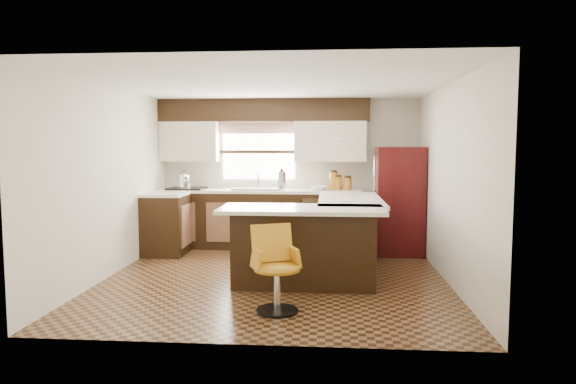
# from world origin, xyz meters

# --- Properties ---
(floor) EXTENTS (4.40, 4.40, 0.00)m
(floor) POSITION_xyz_m (0.00, 0.00, 0.00)
(floor) COLOR #49301A
(floor) RESTS_ON ground
(ceiling) EXTENTS (4.40, 4.40, 0.00)m
(ceiling) POSITION_xyz_m (0.00, 0.00, 2.40)
(ceiling) COLOR silver
(ceiling) RESTS_ON wall_back
(wall_back) EXTENTS (4.40, 0.00, 4.40)m
(wall_back) POSITION_xyz_m (0.00, 2.20, 1.20)
(wall_back) COLOR beige
(wall_back) RESTS_ON floor
(wall_front) EXTENTS (4.40, 0.00, 4.40)m
(wall_front) POSITION_xyz_m (0.00, -2.20, 1.20)
(wall_front) COLOR beige
(wall_front) RESTS_ON floor
(wall_left) EXTENTS (0.00, 4.40, 4.40)m
(wall_left) POSITION_xyz_m (-2.10, 0.00, 1.20)
(wall_left) COLOR beige
(wall_left) RESTS_ON floor
(wall_right) EXTENTS (0.00, 4.40, 4.40)m
(wall_right) POSITION_xyz_m (2.10, 0.00, 1.20)
(wall_right) COLOR beige
(wall_right) RESTS_ON floor
(base_cab_back) EXTENTS (3.30, 0.60, 0.90)m
(base_cab_back) POSITION_xyz_m (-0.45, 1.90, 0.45)
(base_cab_back) COLOR black
(base_cab_back) RESTS_ON floor
(base_cab_left) EXTENTS (0.60, 0.70, 0.90)m
(base_cab_left) POSITION_xyz_m (-1.80, 1.25, 0.45)
(base_cab_left) COLOR black
(base_cab_left) RESTS_ON floor
(counter_back) EXTENTS (3.30, 0.60, 0.04)m
(counter_back) POSITION_xyz_m (-0.45, 1.90, 0.92)
(counter_back) COLOR silver
(counter_back) RESTS_ON base_cab_back
(counter_left) EXTENTS (0.60, 0.70, 0.04)m
(counter_left) POSITION_xyz_m (-1.80, 1.25, 0.92)
(counter_left) COLOR silver
(counter_left) RESTS_ON base_cab_left
(soffit) EXTENTS (3.40, 0.35, 0.36)m
(soffit) POSITION_xyz_m (-0.40, 2.03, 2.22)
(soffit) COLOR black
(soffit) RESTS_ON wall_back
(upper_cab_left) EXTENTS (0.94, 0.35, 0.64)m
(upper_cab_left) POSITION_xyz_m (-1.62, 2.03, 1.72)
(upper_cab_left) COLOR beige
(upper_cab_left) RESTS_ON wall_back
(upper_cab_right) EXTENTS (1.14, 0.35, 0.64)m
(upper_cab_right) POSITION_xyz_m (0.68, 2.03, 1.72)
(upper_cab_right) COLOR beige
(upper_cab_right) RESTS_ON wall_back
(window_pane) EXTENTS (1.20, 0.02, 0.90)m
(window_pane) POSITION_xyz_m (-0.50, 2.18, 1.55)
(window_pane) COLOR white
(window_pane) RESTS_ON wall_back
(valance) EXTENTS (1.30, 0.06, 0.18)m
(valance) POSITION_xyz_m (-0.50, 2.14, 1.94)
(valance) COLOR #D19B93
(valance) RESTS_ON wall_back
(sink) EXTENTS (0.75, 0.45, 0.03)m
(sink) POSITION_xyz_m (-0.50, 1.88, 0.96)
(sink) COLOR #B2B2B7
(sink) RESTS_ON counter_back
(dishwasher) EXTENTS (0.58, 0.03, 0.78)m
(dishwasher) POSITION_xyz_m (0.55, 1.61, 0.43)
(dishwasher) COLOR black
(dishwasher) RESTS_ON floor
(cooktop) EXTENTS (0.58, 0.50, 0.02)m
(cooktop) POSITION_xyz_m (-1.65, 1.88, 0.96)
(cooktop) COLOR black
(cooktop) RESTS_ON counter_back
(peninsula_long) EXTENTS (0.60, 1.95, 0.90)m
(peninsula_long) POSITION_xyz_m (0.90, 0.62, 0.45)
(peninsula_long) COLOR black
(peninsula_long) RESTS_ON floor
(peninsula_return) EXTENTS (1.65, 0.60, 0.90)m
(peninsula_return) POSITION_xyz_m (0.38, -0.35, 0.45)
(peninsula_return) COLOR black
(peninsula_return) RESTS_ON floor
(counter_pen_long) EXTENTS (0.84, 1.95, 0.04)m
(counter_pen_long) POSITION_xyz_m (0.95, 0.62, 0.92)
(counter_pen_long) COLOR silver
(counter_pen_long) RESTS_ON peninsula_long
(counter_pen_return) EXTENTS (1.89, 0.84, 0.04)m
(counter_pen_return) POSITION_xyz_m (0.35, -0.44, 0.92)
(counter_pen_return) COLOR silver
(counter_pen_return) RESTS_ON peninsula_return
(refrigerator) EXTENTS (0.70, 0.67, 1.63)m
(refrigerator) POSITION_xyz_m (1.73, 1.56, 0.82)
(refrigerator) COLOR #38090A
(refrigerator) RESTS_ON floor
(bar_chair) EXTENTS (0.61, 0.61, 0.86)m
(bar_chair) POSITION_xyz_m (0.16, -1.34, 0.43)
(bar_chair) COLOR #C58518
(bar_chair) RESTS_ON floor
(kettle) EXTENTS (0.21, 0.21, 0.28)m
(kettle) POSITION_xyz_m (-1.69, 1.88, 1.11)
(kettle) COLOR silver
(kettle) RESTS_ON cooktop
(percolator) EXTENTS (0.15, 0.15, 0.30)m
(percolator) POSITION_xyz_m (-0.09, 1.90, 1.10)
(percolator) COLOR silver
(percolator) RESTS_ON counter_back
(mixing_bowl) EXTENTS (0.31, 0.31, 0.07)m
(mixing_bowl) POSITION_xyz_m (0.49, 1.90, 0.98)
(mixing_bowl) COLOR white
(mixing_bowl) RESTS_ON counter_back
(canister_large) EXTENTS (0.14, 0.14, 0.29)m
(canister_large) POSITION_xyz_m (0.74, 1.92, 1.09)
(canister_large) COLOR #9F671C
(canister_large) RESTS_ON counter_back
(canister_med) EXTENTS (0.13, 0.13, 0.21)m
(canister_med) POSITION_xyz_m (0.81, 1.92, 1.05)
(canister_med) COLOR #9F671C
(canister_med) RESTS_ON counter_back
(canister_small) EXTENTS (0.13, 0.13, 0.20)m
(canister_small) POSITION_xyz_m (0.96, 1.92, 1.04)
(canister_small) COLOR #9F671C
(canister_small) RESTS_ON counter_back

